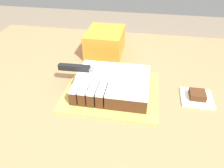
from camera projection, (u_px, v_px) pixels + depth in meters
countertop at (100, 154)px, 1.16m from camera, size 1.40×1.10×0.93m
cake_board at (112, 91)px, 0.84m from camera, size 0.35×0.31×0.01m
cake at (113, 84)px, 0.82m from camera, size 0.27×0.23×0.06m
knife at (82, 69)px, 0.84m from camera, size 0.32×0.03×0.02m
paper_napkin at (197, 98)px, 0.80m from camera, size 0.11×0.11×0.01m
brownie at (197, 95)px, 0.79m from camera, size 0.06×0.06×0.02m
storage_box at (105, 42)px, 1.07m from camera, size 0.17×0.21×0.11m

